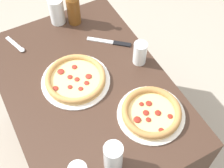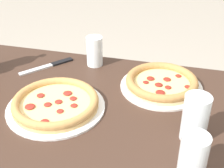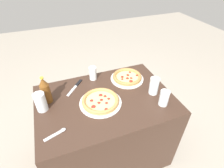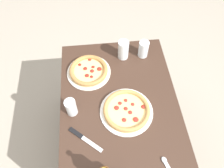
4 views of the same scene
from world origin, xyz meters
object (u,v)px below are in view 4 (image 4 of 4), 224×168
Objects in this scene: glass_cola at (71,107)px; pizza_salami at (89,71)px; glass_red_wine at (143,49)px; knife at (84,138)px; glass_mango_juice at (123,50)px; spoon at (168,167)px; pizza_margherita at (127,110)px.

pizza_salami is at bearing -21.45° from glass_cola.
glass_cola is 0.66m from glass_red_wine.
glass_cola is 0.20m from knife.
spoon is (-0.79, -0.14, -0.06)m from glass_mango_juice.
glass_red_wine reaches higher than knife.
glass_cola is (0.03, 0.33, 0.04)m from pizza_margherita.
glass_mango_juice is 1.19× the size of glass_cola.
glass_cola is at bearing 158.55° from pizza_salami.
glass_mango_juice is 0.67m from knife.
knife is 1.29× the size of spoon.
glass_red_wine is 0.79m from spoon.
glass_cola is (-0.41, 0.37, -0.01)m from glass_mango_juice.
knife is (-0.18, -0.06, -0.06)m from glass_cola.
spoon is (-0.38, -0.51, -0.05)m from glass_cola.
glass_cola is 0.63× the size of knife.
knife is at bearing 65.41° from spoon.
pizza_salami is 2.46× the size of glass_cola.
pizza_salami is at bearing 30.24° from spoon.
glass_red_wine is at bearing -51.24° from glass_cola.
glass_mango_juice reaches higher than glass_cola.
spoon is (-0.20, -0.44, 0.00)m from knife.
pizza_margherita is 0.39m from spoon.
spoon is at bearing -126.97° from glass_cola.
glass_red_wine reaches higher than spoon.
pizza_margherita is 2.26× the size of glass_mango_juice.
pizza_salami is at bearing 106.88° from glass_red_wine.
pizza_margherita is at bearing -95.91° from glass_cola.
pizza_salami reaches higher than knife.
glass_red_wine is at bearing -89.83° from glass_mango_juice.
glass_mango_juice is at bearing 9.88° from spoon.
knife is at bearing 173.91° from pizza_salami.
glass_red_wine reaches higher than glass_cola.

